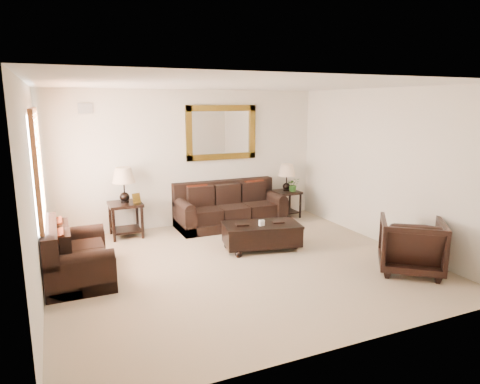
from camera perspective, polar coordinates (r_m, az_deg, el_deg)
name	(u,v)px	position (r m, az deg, el deg)	size (l,w,h in m)	color
room	(239,179)	(6.31, -0.07, 1.80)	(5.51, 5.01, 2.71)	#9F856E
window	(38,168)	(6.66, -25.30, 2.92)	(0.07, 1.96, 1.66)	white
mirror	(222,133)	(8.78, -2.48, 7.92)	(1.50, 0.06, 1.10)	#4B2E0F
air_vent	(85,108)	(8.19, -19.92, 10.45)	(0.25, 0.02, 0.18)	#999999
sofa	(229,210)	(8.66, -1.44, -2.40)	(2.15, 0.93, 0.88)	black
loveseat	(74,258)	(6.52, -21.29, -8.24)	(0.87, 1.47, 0.83)	black
end_table_left	(124,192)	(8.10, -15.15, 0.01)	(0.59, 0.59, 1.30)	black
end_table_right	(286,183)	(9.27, 6.22, 1.25)	(0.53, 0.53, 1.16)	black
coffee_table	(261,233)	(7.32, 2.88, -5.49)	(1.39, 0.93, 0.54)	black
armchair	(411,243)	(6.77, 21.88, -6.28)	(0.86, 0.81, 0.89)	black
potted_plant	(293,186)	(9.26, 7.12, 0.78)	(0.26, 0.29, 0.23)	#28561D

